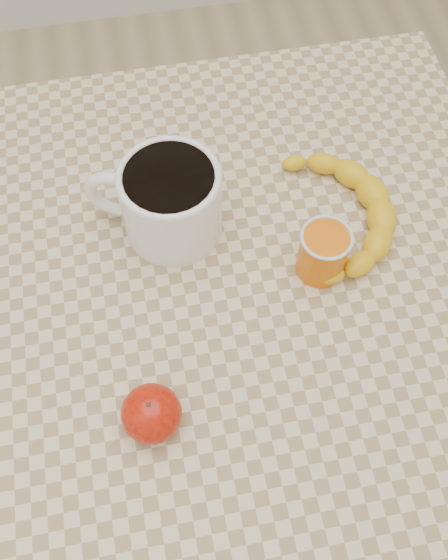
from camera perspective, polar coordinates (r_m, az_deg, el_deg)
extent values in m
plane|color=tan|center=(1.47, 0.00, -14.66)|extent=(3.00, 3.00, 0.00)
cube|color=beige|center=(0.79, 0.00, -1.41)|extent=(0.80, 0.80, 0.04)
cube|color=olive|center=(0.83, 0.00, -3.00)|extent=(0.74, 0.74, 0.06)
cylinder|color=olive|center=(1.32, -18.10, 1.86)|extent=(0.05, 0.05, 0.71)
cylinder|color=olive|center=(1.35, 11.97, 6.64)|extent=(0.05, 0.05, 0.71)
cylinder|color=white|center=(0.78, -4.80, 7.04)|extent=(0.16, 0.16, 0.10)
cylinder|color=black|center=(0.74, -5.06, 9.16)|extent=(0.11, 0.11, 0.01)
torus|color=white|center=(0.74, -5.09, 9.38)|extent=(0.13, 0.13, 0.01)
torus|color=white|center=(0.80, -9.89, 7.70)|extent=(0.08, 0.04, 0.08)
cylinder|color=#DC5F06|center=(0.76, 9.02, 2.42)|extent=(0.06, 0.06, 0.07)
torus|color=silver|center=(0.73, 9.40, 3.87)|extent=(0.06, 0.06, 0.00)
ellipsoid|color=#860B04|center=(0.68, -6.65, -12.03)|extent=(0.08, 0.08, 0.06)
cylinder|color=#382311|center=(0.66, -6.88, -11.37)|extent=(0.01, 0.01, 0.01)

